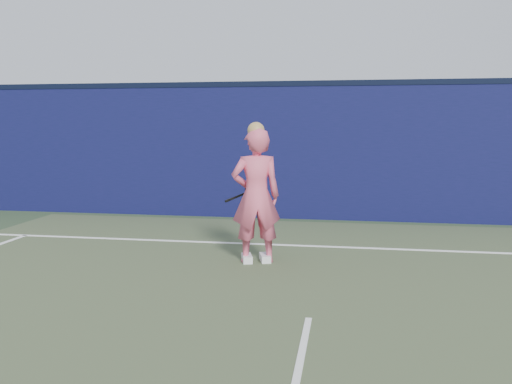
# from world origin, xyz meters

# --- Properties ---
(ground) EXTENTS (80.00, 80.00, 0.00)m
(ground) POSITION_xyz_m (0.00, 0.00, 0.00)
(ground) COLOR #2E4229
(ground) RESTS_ON ground
(backstop_wall) EXTENTS (24.00, 0.40, 2.50)m
(backstop_wall) POSITION_xyz_m (0.00, 6.50, 1.25)
(backstop_wall) COLOR #0C1039
(backstop_wall) RESTS_ON ground
(wall_cap) EXTENTS (24.00, 0.42, 0.10)m
(wall_cap) POSITION_xyz_m (0.00, 6.50, 2.55)
(wall_cap) COLOR black
(wall_cap) RESTS_ON backstop_wall
(player) EXTENTS (0.73, 0.59, 1.83)m
(player) POSITION_xyz_m (-0.83, 2.99, 0.88)
(player) COLOR #E45876
(player) RESTS_ON ground
(racket) EXTENTS (0.45, 0.42, 0.31)m
(racket) POSITION_xyz_m (-0.99, 3.47, 0.87)
(racket) COLOR black
(racket) RESTS_ON ground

